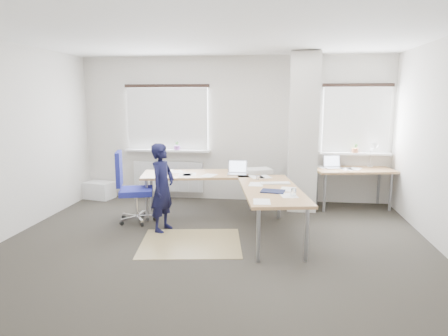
# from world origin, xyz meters

# --- Properties ---
(ground) EXTENTS (6.00, 6.00, 0.00)m
(ground) POSITION_xyz_m (0.00, 0.00, 0.00)
(ground) COLOR #282420
(ground) RESTS_ON ground
(room_shell) EXTENTS (6.04, 5.04, 2.82)m
(room_shell) POSITION_xyz_m (0.18, 0.45, 1.75)
(room_shell) COLOR beige
(room_shell) RESTS_ON ground
(floor_mat) EXTENTS (1.54, 1.35, 0.01)m
(floor_mat) POSITION_xyz_m (-0.34, -0.04, 0.00)
(floor_mat) COLOR olive
(floor_mat) RESTS_ON ground
(white_crate) EXTENTS (0.63, 0.50, 0.33)m
(white_crate) POSITION_xyz_m (-2.70, 2.25, 0.17)
(white_crate) COLOR white
(white_crate) RESTS_ON ground
(desk_main) EXTENTS (2.82, 2.63, 0.96)m
(desk_main) POSITION_xyz_m (0.21, 0.88, 0.69)
(desk_main) COLOR #A17E45
(desk_main) RESTS_ON ground
(desk_side) EXTENTS (1.50, 0.93, 1.22)m
(desk_side) POSITION_xyz_m (2.25, 2.16, 0.69)
(desk_side) COLOR #A17E45
(desk_side) RESTS_ON ground
(task_chair) EXTENTS (0.65, 0.64, 1.17)m
(task_chair) POSITION_xyz_m (-1.45, 0.81, 0.33)
(task_chair) COLOR navy
(task_chair) RESTS_ON ground
(person) EXTENTS (0.43, 0.55, 1.34)m
(person) POSITION_xyz_m (-0.87, 0.46, 0.67)
(person) COLOR black
(person) RESTS_ON ground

